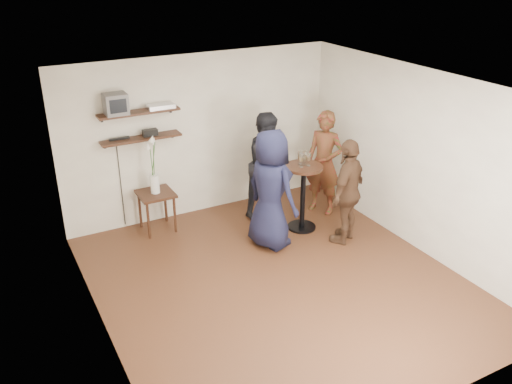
{
  "coord_description": "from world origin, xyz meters",
  "views": [
    {
      "loc": [
        -3.12,
        -5.17,
        4.04
      ],
      "look_at": [
        -0.12,
        0.4,
        1.18
      ],
      "focal_mm": 38.0,
      "sensor_mm": 36.0,
      "label": 1
    }
  ],
  "objects_px": {
    "person_navy": "(271,190)",
    "crt_monitor": "(115,104)",
    "side_table": "(156,199)",
    "person_brown": "(348,191)",
    "person_plaid": "(324,163)",
    "drinks_table": "(303,189)",
    "radio": "(150,133)",
    "person_dark": "(269,165)",
    "dvd_deck": "(160,106)"
  },
  "relations": [
    {
      "from": "drinks_table",
      "to": "person_navy",
      "type": "bearing_deg",
      "value": -162.96
    },
    {
      "from": "side_table",
      "to": "person_navy",
      "type": "height_order",
      "value": "person_navy"
    },
    {
      "from": "radio",
      "to": "person_plaid",
      "type": "xyz_separation_m",
      "value": [
        2.58,
        -0.87,
        -0.66
      ]
    },
    {
      "from": "radio",
      "to": "person_navy",
      "type": "relative_size",
      "value": 0.12
    },
    {
      "from": "side_table",
      "to": "person_dark",
      "type": "relative_size",
      "value": 0.37
    },
    {
      "from": "crt_monitor",
      "to": "person_brown",
      "type": "distance_m",
      "value": 3.56
    },
    {
      "from": "crt_monitor",
      "to": "drinks_table",
      "type": "distance_m",
      "value": 3.03
    },
    {
      "from": "person_brown",
      "to": "person_dark",
      "type": "bearing_deg",
      "value": -96.26
    },
    {
      "from": "dvd_deck",
      "to": "person_brown",
      "type": "xyz_separation_m",
      "value": [
        2.12,
        -1.86,
        -1.1
      ]
    },
    {
      "from": "radio",
      "to": "drinks_table",
      "type": "bearing_deg",
      "value": -32.33
    },
    {
      "from": "drinks_table",
      "to": "person_navy",
      "type": "height_order",
      "value": "person_navy"
    },
    {
      "from": "dvd_deck",
      "to": "person_navy",
      "type": "xyz_separation_m",
      "value": [
        1.07,
        -1.45,
        -1.01
      ]
    },
    {
      "from": "drinks_table",
      "to": "person_dark",
      "type": "height_order",
      "value": "person_dark"
    },
    {
      "from": "dvd_deck",
      "to": "drinks_table",
      "type": "bearing_deg",
      "value": -35.01
    },
    {
      "from": "drinks_table",
      "to": "person_navy",
      "type": "xyz_separation_m",
      "value": [
        -0.69,
        -0.21,
        0.21
      ]
    },
    {
      "from": "radio",
      "to": "person_dark",
      "type": "distance_m",
      "value": 1.93
    },
    {
      "from": "person_dark",
      "to": "side_table",
      "type": "bearing_deg",
      "value": 151.96
    },
    {
      "from": "crt_monitor",
      "to": "side_table",
      "type": "bearing_deg",
      "value": -27.19
    },
    {
      "from": "dvd_deck",
      "to": "person_plaid",
      "type": "xyz_separation_m",
      "value": [
        2.39,
        -0.87,
        -1.04
      ]
    },
    {
      "from": "drinks_table",
      "to": "person_brown",
      "type": "relative_size",
      "value": 0.66
    },
    {
      "from": "side_table",
      "to": "person_brown",
      "type": "xyz_separation_m",
      "value": [
        2.37,
        -1.65,
        0.27
      ]
    },
    {
      "from": "radio",
      "to": "person_plaid",
      "type": "relative_size",
      "value": 0.13
    },
    {
      "from": "person_navy",
      "to": "drinks_table",
      "type": "bearing_deg",
      "value": -90.0
    },
    {
      "from": "side_table",
      "to": "person_dark",
      "type": "height_order",
      "value": "person_dark"
    },
    {
      "from": "dvd_deck",
      "to": "radio",
      "type": "relative_size",
      "value": 1.82
    },
    {
      "from": "dvd_deck",
      "to": "person_brown",
      "type": "relative_size",
      "value": 0.25
    },
    {
      "from": "radio",
      "to": "person_brown",
      "type": "height_order",
      "value": "person_brown"
    },
    {
      "from": "drinks_table",
      "to": "crt_monitor",
      "type": "bearing_deg",
      "value": 152.96
    },
    {
      "from": "radio",
      "to": "person_plaid",
      "type": "bearing_deg",
      "value": -18.7
    },
    {
      "from": "dvd_deck",
      "to": "person_brown",
      "type": "bearing_deg",
      "value": -41.22
    },
    {
      "from": "side_table",
      "to": "person_navy",
      "type": "relative_size",
      "value": 0.36
    },
    {
      "from": "radio",
      "to": "drinks_table",
      "type": "distance_m",
      "value": 2.46
    },
    {
      "from": "dvd_deck",
      "to": "person_navy",
      "type": "bearing_deg",
      "value": -53.52
    },
    {
      "from": "person_plaid",
      "to": "crt_monitor",
      "type": "bearing_deg",
      "value": -135.92
    },
    {
      "from": "person_navy",
      "to": "dvd_deck",
      "type": "bearing_deg",
      "value": 19.43
    },
    {
      "from": "radio",
      "to": "crt_monitor",
      "type": "bearing_deg",
      "value": 180.0
    },
    {
      "from": "dvd_deck",
      "to": "person_plaid",
      "type": "relative_size",
      "value": 0.23
    },
    {
      "from": "crt_monitor",
      "to": "person_plaid",
      "type": "height_order",
      "value": "crt_monitor"
    },
    {
      "from": "dvd_deck",
      "to": "person_navy",
      "type": "distance_m",
      "value": 2.06
    },
    {
      "from": "drinks_table",
      "to": "person_plaid",
      "type": "xyz_separation_m",
      "value": [
        0.63,
        0.36,
        0.18
      ]
    },
    {
      "from": "person_navy",
      "to": "crt_monitor",
      "type": "bearing_deg",
      "value": 32.99
    },
    {
      "from": "crt_monitor",
      "to": "person_plaid",
      "type": "distance_m",
      "value": 3.37
    },
    {
      "from": "radio",
      "to": "side_table",
      "type": "bearing_deg",
      "value": -105.22
    },
    {
      "from": "crt_monitor",
      "to": "side_table",
      "type": "relative_size",
      "value": 0.51
    },
    {
      "from": "drinks_table",
      "to": "person_navy",
      "type": "relative_size",
      "value": 0.59
    },
    {
      "from": "radio",
      "to": "person_brown",
      "type": "relative_size",
      "value": 0.14
    },
    {
      "from": "side_table",
      "to": "drinks_table",
      "type": "distance_m",
      "value": 2.26
    },
    {
      "from": "drinks_table",
      "to": "radio",
      "type": "bearing_deg",
      "value": 147.67
    },
    {
      "from": "drinks_table",
      "to": "person_plaid",
      "type": "bearing_deg",
      "value": 29.93
    },
    {
      "from": "crt_monitor",
      "to": "drinks_table",
      "type": "bearing_deg",
      "value": -27.04
    }
  ]
}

